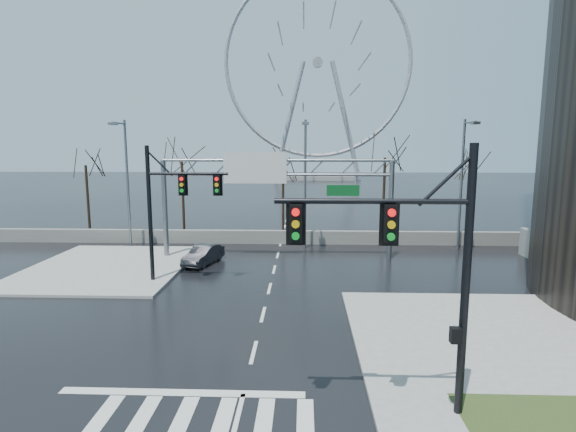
{
  "coord_description": "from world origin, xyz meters",
  "views": [
    {
      "loc": [
        1.93,
        -16.39,
        7.86
      ],
      "look_at": [
        1.01,
        8.98,
        4.0
      ],
      "focal_mm": 28.0,
      "sensor_mm": 36.0,
      "label": 1
    }
  ],
  "objects_px": {
    "signal_mast_far": "(168,201)",
    "car": "(203,255)",
    "signal_mast_near": "(419,256)",
    "ferris_wheel": "(318,71)",
    "sign_gantry": "(271,186)"
  },
  "relations": [
    {
      "from": "signal_mast_near",
      "to": "car",
      "type": "distance_m",
      "value": 20.46
    },
    {
      "from": "signal_mast_far",
      "to": "sign_gantry",
      "type": "height_order",
      "value": "signal_mast_far"
    },
    {
      "from": "ferris_wheel",
      "to": "car",
      "type": "relative_size",
      "value": 13.11
    },
    {
      "from": "signal_mast_near",
      "to": "ferris_wheel",
      "type": "height_order",
      "value": "ferris_wheel"
    },
    {
      "from": "ferris_wheel",
      "to": "signal_mast_far",
      "type": "bearing_deg",
      "value": -97.2
    },
    {
      "from": "signal_mast_near",
      "to": "signal_mast_far",
      "type": "bearing_deg",
      "value": 130.26
    },
    {
      "from": "signal_mast_far",
      "to": "car",
      "type": "distance_m",
      "value": 6.08
    },
    {
      "from": "sign_gantry",
      "to": "ferris_wheel",
      "type": "xyz_separation_m",
      "value": [
        5.38,
        80.04,
        20.95
      ]
    },
    {
      "from": "sign_gantry",
      "to": "car",
      "type": "bearing_deg",
      "value": -159.5
    },
    {
      "from": "sign_gantry",
      "to": "signal_mast_near",
      "type": "bearing_deg",
      "value": -73.81
    },
    {
      "from": "signal_mast_near",
      "to": "signal_mast_far",
      "type": "distance_m",
      "value": 17.03
    },
    {
      "from": "sign_gantry",
      "to": "car",
      "type": "xyz_separation_m",
      "value": [
        -4.55,
        -1.7,
        -4.54
      ]
    },
    {
      "from": "signal_mast_near",
      "to": "ferris_wheel",
      "type": "distance_m",
      "value": 101.29
    },
    {
      "from": "signal_mast_far",
      "to": "signal_mast_near",
      "type": "bearing_deg",
      "value": -49.74
    },
    {
      "from": "signal_mast_near",
      "to": "signal_mast_far",
      "type": "xyz_separation_m",
      "value": [
        -11.01,
        13.0,
        -0.04
      ]
    }
  ]
}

